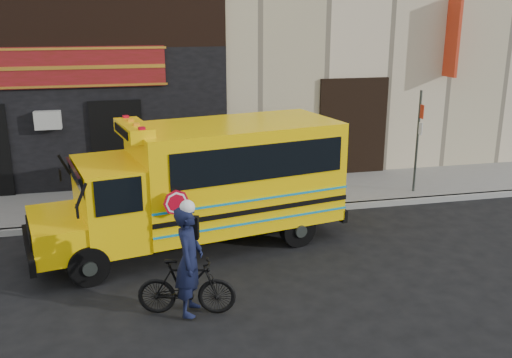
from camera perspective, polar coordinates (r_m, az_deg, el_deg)
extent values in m
plane|color=black|center=(12.47, 1.57, -7.79)|extent=(120.00, 120.00, 0.00)
cube|color=gray|center=(14.79, -0.92, -3.48)|extent=(40.00, 0.20, 0.15)
cube|color=slate|center=(16.18, -2.01, -1.71)|extent=(40.00, 3.00, 0.15)
cube|color=black|center=(16.96, -19.96, 5.39)|extent=(10.00, 0.30, 4.00)
cube|color=#62170E|center=(16.60, -20.54, 10.36)|extent=(6.50, 0.12, 1.10)
cube|color=black|center=(16.83, -13.69, 3.22)|extent=(1.30, 0.10, 2.50)
cube|color=red|center=(18.94, 19.08, 13.26)|extent=(0.10, 0.70, 2.40)
cylinder|color=black|center=(11.58, -16.41, -8.31)|extent=(0.84, 0.44, 0.80)
cylinder|color=black|center=(13.33, -17.69, -5.10)|extent=(0.84, 0.44, 0.80)
cylinder|color=black|center=(12.93, 4.17, -5.00)|extent=(0.84, 0.44, 0.80)
cylinder|color=black|center=(14.51, 0.55, -2.52)|extent=(0.84, 0.44, 0.80)
cube|color=#FFC805|center=(12.27, -19.34, -5.14)|extent=(1.39, 2.16, 0.70)
cube|color=black|center=(12.33, -21.77, -6.54)|extent=(0.54, 2.03, 0.35)
cube|color=#FFC805|center=(12.22, -14.44, -2.29)|extent=(1.61, 2.30, 1.70)
cube|color=black|center=(12.03, -17.24, -0.83)|extent=(0.43, 1.77, 0.90)
cube|color=#FFC805|center=(12.89, -2.04, 0.70)|extent=(4.86, 3.09, 2.25)
cube|color=black|center=(14.21, 6.51, -2.41)|extent=(0.58, 2.18, 0.30)
cube|color=black|center=(11.83, 0.47, 1.66)|extent=(3.82, 0.85, 0.75)
cube|color=#FFC805|center=(11.96, -12.12, 4.80)|extent=(0.82, 1.67, 0.28)
cylinder|color=#B5071B|center=(11.17, -7.98, -2.36)|extent=(0.51, 0.14, 0.52)
cylinder|color=#3A413B|center=(16.65, 15.80, 3.34)|extent=(0.07, 0.07, 3.04)
cube|color=red|center=(16.40, 16.19, 6.51)|extent=(0.02, 0.27, 0.38)
cube|color=white|center=(16.48, 16.06, 4.88)|extent=(0.02, 0.27, 0.33)
imported|color=black|center=(10.15, -6.97, -10.65)|extent=(1.78, 0.86, 1.03)
imported|color=black|center=(9.91, -6.69, -8.36)|extent=(0.67, 0.82, 1.96)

